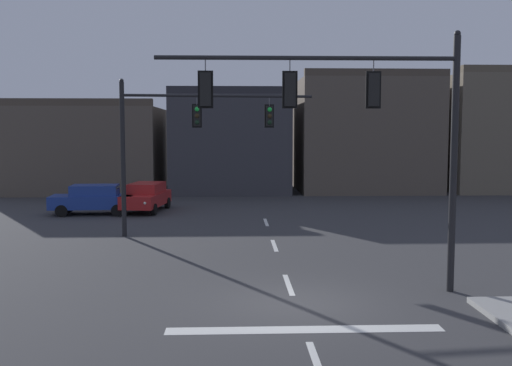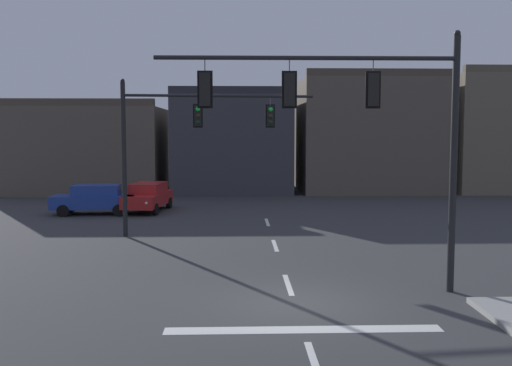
{
  "view_description": "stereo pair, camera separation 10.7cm",
  "coord_description": "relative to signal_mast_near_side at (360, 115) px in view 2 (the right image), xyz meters",
  "views": [
    {
      "loc": [
        -1.64,
        -15.24,
        4.57
      ],
      "look_at": [
        -0.9,
        3.68,
        2.89
      ],
      "focal_mm": 41.68,
      "sensor_mm": 36.0,
      "label": 1
    },
    {
      "loc": [
        -1.53,
        -15.24,
        4.57
      ],
      "look_at": [
        -0.9,
        3.68,
        2.89
      ],
      "focal_mm": 41.68,
      "sensor_mm": 36.0,
      "label": 2
    }
  ],
  "objects": [
    {
      "name": "ground_plane",
      "position": [
        -1.88,
        -1.14,
        -5.0
      ],
      "size": [
        400.0,
        400.0,
        0.0
      ],
      "primitive_type": "plane",
      "color": "#353538"
    },
    {
      "name": "stop_bar_paint",
      "position": [
        -1.88,
        -3.14,
        -4.99
      ],
      "size": [
        6.4,
        0.5,
        0.01
      ],
      "primitive_type": "cube",
      "color": "silver",
      "rests_on": "ground"
    },
    {
      "name": "lane_centreline",
      "position": [
        -1.88,
        0.86,
        -4.99
      ],
      "size": [
        0.16,
        26.4,
        0.01
      ],
      "color": "silver",
      "rests_on": "ground"
    },
    {
      "name": "signal_mast_near_side",
      "position": [
        0.0,
        0.0,
        0.0
      ],
      "size": [
        8.4,
        0.37,
        7.31
      ],
      "color": "black",
      "rests_on": "ground"
    },
    {
      "name": "signal_mast_far_side",
      "position": [
        -5.77,
        9.41,
        -0.46
      ],
      "size": [
        8.29,
        0.96,
        6.75
      ],
      "color": "black",
      "rests_on": "ground"
    },
    {
      "name": "car_lot_nearside",
      "position": [
        -8.41,
        17.1,
        -4.14
      ],
      "size": [
        2.41,
        4.63,
        1.61
      ],
      "color": "#A81E1E",
      "rests_on": "ground"
    },
    {
      "name": "car_lot_middle",
      "position": [
        -11.14,
        15.99,
        -4.14
      ],
      "size": [
        4.53,
        2.1,
        1.61
      ],
      "color": "navy",
      "rests_on": "ground"
    },
    {
      "name": "building_row",
      "position": [
        8.96,
        29.7,
        -1.26
      ],
      "size": [
        55.36,
        13.65,
        9.08
      ],
      "color": "brown",
      "rests_on": "ground"
    }
  ]
}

